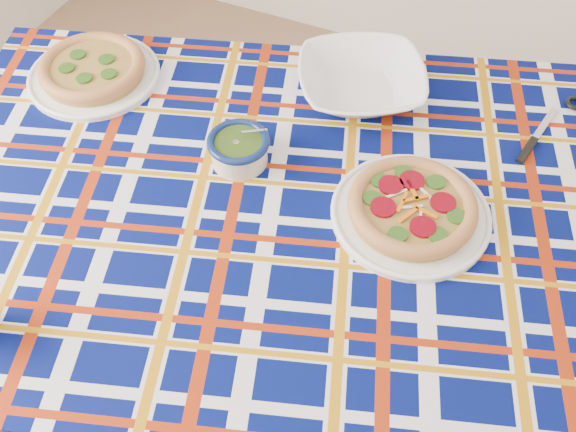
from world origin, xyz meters
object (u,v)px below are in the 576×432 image
at_px(main_focaccia_plate, 412,207).
at_px(serving_bowl, 361,82).
at_px(dining_table, 309,227).
at_px(pesto_bowl, 239,147).

distance_m(main_focaccia_plate, serving_bowl, 0.36).
height_order(dining_table, main_focaccia_plate, main_focaccia_plate).
xyz_separation_m(main_focaccia_plate, pesto_bowl, (-0.36, -0.00, 0.01)).
xyz_separation_m(dining_table, serving_bowl, (-0.02, 0.34, 0.11)).
height_order(dining_table, serving_bowl, serving_bowl).
relative_size(main_focaccia_plate, pesto_bowl, 2.47).
distance_m(pesto_bowl, serving_bowl, 0.33).
bearing_deg(pesto_bowl, serving_bowl, 62.12).
distance_m(dining_table, pesto_bowl, 0.21).
bearing_deg(pesto_bowl, main_focaccia_plate, 0.05).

